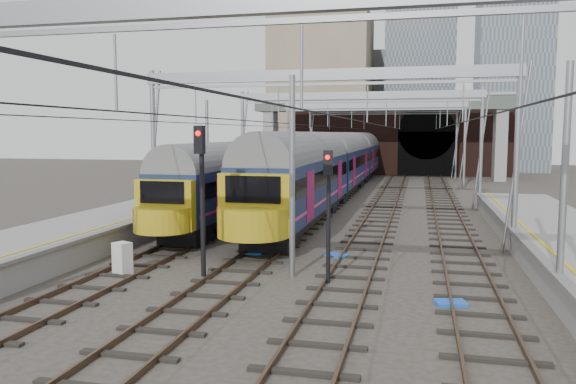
% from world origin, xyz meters
% --- Properties ---
extents(ground, '(160.00, 160.00, 0.00)m').
position_xyz_m(ground, '(0.00, 0.00, 0.00)').
color(ground, '#38332D').
rests_on(ground, ground).
extents(platform_left, '(4.32, 55.00, 1.12)m').
position_xyz_m(platform_left, '(-10.18, 2.50, 0.55)').
color(platform_left, gray).
rests_on(platform_left, ground).
extents(tracks, '(14.40, 80.00, 0.22)m').
position_xyz_m(tracks, '(0.00, 15.00, 0.02)').
color(tracks, '#4C3828').
rests_on(tracks, ground).
extents(overhead_line, '(16.80, 80.00, 8.00)m').
position_xyz_m(overhead_line, '(0.00, 21.49, 6.57)').
color(overhead_line, gray).
rests_on(overhead_line, ground).
extents(retaining_wall, '(28.00, 2.75, 9.00)m').
position_xyz_m(retaining_wall, '(1.40, 51.93, 4.33)').
color(retaining_wall, '#311A15').
rests_on(retaining_wall, ground).
extents(overbridge, '(28.00, 3.00, 9.25)m').
position_xyz_m(overbridge, '(0.00, 46.00, 7.27)').
color(overbridge, gray).
rests_on(overbridge, ground).
extents(city_skyline, '(37.50, 27.50, 60.00)m').
position_xyz_m(city_skyline, '(2.73, 70.48, 17.09)').
color(city_skyline, tan).
rests_on(city_skyline, ground).
extents(train_main, '(3.02, 69.77, 5.12)m').
position_xyz_m(train_main, '(-2.00, 38.79, 2.62)').
color(train_main, black).
rests_on(train_main, ground).
extents(train_second, '(2.63, 45.62, 4.58)m').
position_xyz_m(train_second, '(-6.00, 27.09, 2.38)').
color(train_second, black).
rests_on(train_second, ground).
extents(signal_near_left, '(0.41, 0.48, 5.30)m').
position_xyz_m(signal_near_left, '(-3.08, 1.32, 3.30)').
color(signal_near_left, black).
rests_on(signal_near_left, ground).
extents(signal_near_centre, '(0.34, 0.45, 4.48)m').
position_xyz_m(signal_near_centre, '(1.36, 1.44, 2.86)').
color(signal_near_centre, black).
rests_on(signal_near_centre, ground).
extents(relay_cabinet, '(0.73, 0.67, 1.16)m').
position_xyz_m(relay_cabinet, '(-5.98, 0.94, 0.58)').
color(relay_cabinet, silver).
rests_on(relay_cabinet, ground).
extents(equip_cover_a, '(1.05, 0.92, 0.10)m').
position_xyz_m(equip_cover_a, '(1.07, 5.59, 0.05)').
color(equip_cover_a, blue).
rests_on(equip_cover_a, ground).
extents(equip_cover_b, '(0.79, 0.59, 0.09)m').
position_xyz_m(equip_cover_b, '(-2.42, 5.31, 0.04)').
color(equip_cover_b, blue).
rests_on(equip_cover_b, ground).
extents(equip_cover_c, '(1.01, 0.81, 0.10)m').
position_xyz_m(equip_cover_c, '(5.27, -0.06, 0.05)').
color(equip_cover_c, blue).
rests_on(equip_cover_c, ground).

